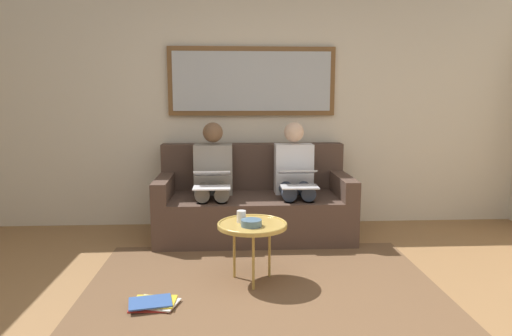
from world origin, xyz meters
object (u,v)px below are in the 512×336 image
Objects in this scene: couch at (254,204)px; bowl at (251,223)px; coffee_table at (252,226)px; magazine_stack at (153,303)px; framed_mirror at (252,81)px; laptop_silver at (298,178)px; laptop_white at (212,180)px; person_left at (295,176)px; cup at (241,216)px; person_right at (213,177)px.

couch is 12.44× the size of bowl.
magazine_stack is (0.68, 0.39, -0.41)m from coffee_table.
framed_mirror is at bearing -92.52° from coffee_table.
magazine_stack is (0.76, 2.00, -1.53)m from framed_mirror.
coffee_table is 1.04m from laptop_silver.
laptop_silver is (-0.41, 0.31, 0.32)m from couch.
framed_mirror is 3.36× the size of coffee_table.
couch is 0.60m from laptop_white.
laptop_white is at bearing 59.83° from framed_mirror.
person_left reaches higher than coffee_table.
person_right is (0.25, -1.10, 0.11)m from cup.
person_left is 3.14× the size of laptop_silver.
coffee_table reaches higher than magazine_stack.
coffee_table is at bearing 67.50° from person_left.
framed_mirror is 1.95m from coffee_table.
magazine_stack is at bearing 25.76° from bowl.
coffee_table is 1.21m from person_right.
coffee_table is at bearing 110.20° from laptop_white.
framed_mirror reaches higher than coffee_table.
couch reaches higher than laptop_white.
cup reaches higher than magazine_stack.
framed_mirror is 5.00× the size of laptop_white.
person_right reaches higher than laptop_white.
framed_mirror is 2.62m from magazine_stack.
laptop_silver reaches higher than bowl.
framed_mirror is at bearing -48.43° from person_left.
framed_mirror is 1.99m from bowl.
magazine_stack is at bearing 29.70° from coffee_table.
laptop_silver is (0.00, 0.24, 0.02)m from person_left.
cup is 0.13m from bowl.
coffee_table is 5.83× the size of cup.
framed_mirror is 1.55× the size of person_right.
coffee_table is 0.99m from laptop_white.
cup is at bearing -57.77° from bowl.
couch is at bearing -142.74° from laptop_white.
laptop_white is at bearing 90.00° from person_right.
person_left reaches higher than magazine_stack.
person_left is at bearing -127.01° from magazine_stack.
couch reaches higher than magazine_stack.
cup reaches higher than coffee_table.
person_right reaches higher than couch.
cup is 1.14m from person_right.
person_left is at bearing -163.51° from laptop_white.
person_right is at bearing -90.00° from laptop_white.
laptop_white is 0.99× the size of magazine_stack.
framed_mirror reaches higher than person_left.
laptop_white is at bearing -73.56° from cup.
couch is 1.67× the size of person_left.
framed_mirror reaches higher than magazine_stack.
cup is 0.08× the size of person_right.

